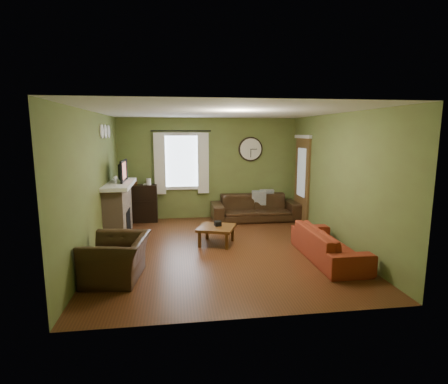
{
  "coord_description": "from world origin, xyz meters",
  "views": [
    {
      "loc": [
        -0.84,
        -6.44,
        2.23
      ],
      "look_at": [
        0.1,
        0.4,
        1.05
      ],
      "focal_mm": 28.0,
      "sensor_mm": 36.0,
      "label": 1
    }
  ],
  "objects": [
    {
      "name": "sofa_red",
      "position": [
        1.8,
        -0.81,
        0.28
      ],
      "size": [
        0.74,
        1.89,
        0.55
      ],
      "primitive_type": "imported",
      "rotation": [
        0.0,
        0.0,
        1.57
      ],
      "color": "maroon",
      "rests_on": "floor"
    },
    {
      "name": "medallion_mid",
      "position": [
        -2.28,
        1.15,
        2.25
      ],
      "size": [
        0.28,
        0.28,
        0.03
      ],
      "primitive_type": "cylinder",
      "color": "white",
      "rests_on": "wall_left"
    },
    {
      "name": "curtain_left",
      "position": [
        -1.25,
        2.48,
        1.45
      ],
      "size": [
        0.28,
        0.04,
        1.55
      ],
      "primitive_type": "cube",
      "color": "white",
      "rests_on": "wall_back"
    },
    {
      "name": "wall_back",
      "position": [
        0.0,
        2.6,
        1.3
      ],
      "size": [
        4.6,
        0.0,
        2.6
      ],
      "primitive_type": "cube",
      "color": "olive",
      "rests_on": "ground"
    },
    {
      "name": "wine_glass_a",
      "position": [
        -2.05,
        0.62,
        1.27
      ],
      "size": [
        0.07,
        0.07,
        0.19
      ],
      "primitive_type": null,
      "color": "white",
      "rests_on": "mantel"
    },
    {
      "name": "pillow_left",
      "position": [
        1.28,
        2.28,
        0.55
      ],
      "size": [
        0.39,
        0.19,
        0.37
      ],
      "primitive_type": "cube",
      "rotation": [
        0.0,
        0.0,
        -0.2
      ],
      "color": "#93999D",
      "rests_on": "sofa_brown"
    },
    {
      "name": "sofa_brown",
      "position": [
        1.15,
        2.14,
        0.32
      ],
      "size": [
        2.23,
        0.87,
        0.65
      ],
      "primitive_type": "imported",
      "color": "black",
      "rests_on": "floor"
    },
    {
      "name": "window_pane",
      "position": [
        -0.7,
        2.58,
        1.5
      ],
      "size": [
        1.0,
        0.02,
        1.3
      ],
      "primitive_type": null,
      "color": "silver",
      "rests_on": "wall_back"
    },
    {
      "name": "curtain_right",
      "position": [
        -0.15,
        2.48,
        1.45
      ],
      "size": [
        0.28,
        0.04,
        1.55
      ],
      "primitive_type": "cube",
      "color": "white",
      "rests_on": "wall_back"
    },
    {
      "name": "firebox",
      "position": [
        -1.91,
        1.15,
        0.3
      ],
      "size": [
        0.04,
        0.6,
        0.55
      ],
      "primitive_type": "cube",
      "color": "black",
      "rests_on": "fireplace"
    },
    {
      "name": "armchair",
      "position": [
        -1.78,
        -1.17,
        0.33
      ],
      "size": [
        1.01,
        1.12,
        0.66
      ],
      "primitive_type": "imported",
      "rotation": [
        0.0,
        0.0,
        -1.7
      ],
      "color": "black",
      "rests_on": "floor"
    },
    {
      "name": "tv",
      "position": [
        -2.05,
        1.3,
        1.35
      ],
      "size": [
        0.08,
        0.6,
        0.35
      ],
      "primitive_type": "imported",
      "rotation": [
        0.0,
        0.0,
        1.57
      ],
      "color": "black",
      "rests_on": "mantel"
    },
    {
      "name": "tissue_box",
      "position": [
        -0.03,
        0.36,
        0.4
      ],
      "size": [
        0.15,
        0.15,
        0.1
      ],
      "primitive_type": "cube",
      "rotation": [
        0.0,
        0.0,
        0.18
      ],
      "color": "black",
      "rests_on": "coffee_table"
    },
    {
      "name": "pillow_right",
      "position": [
        1.53,
        2.46,
        0.55
      ],
      "size": [
        0.38,
        0.13,
        0.37
      ],
      "primitive_type": "cube",
      "rotation": [
        0.0,
        0.0,
        0.06
      ],
      "color": "#93999D",
      "rests_on": "sofa_brown"
    },
    {
      "name": "door",
      "position": [
        2.27,
        1.85,
        1.05
      ],
      "size": [
        0.05,
        0.9,
        2.1
      ],
      "primitive_type": "cube",
      "color": "brown",
      "rests_on": "floor"
    },
    {
      "name": "wall_right",
      "position": [
        2.3,
        0.0,
        1.3
      ],
      "size": [
        0.0,
        5.2,
        2.6
      ],
      "primitive_type": "cube",
      "color": "olive",
      "rests_on": "ground"
    },
    {
      "name": "floor",
      "position": [
        0.0,
        0.0,
        0.0
      ],
      "size": [
        4.6,
        5.2,
        0.0
      ],
      "primitive_type": "cube",
      "color": "#4C2613",
      "rests_on": "ground"
    },
    {
      "name": "ceiling",
      "position": [
        0.0,
        0.0,
        2.6
      ],
      "size": [
        4.6,
        5.2,
        0.0
      ],
      "primitive_type": "cube",
      "color": "white",
      "rests_on": "ground"
    },
    {
      "name": "bookshelf",
      "position": [
        -1.73,
        2.36,
        0.47
      ],
      "size": [
        0.79,
        0.34,
        0.94
      ],
      "primitive_type": null,
      "color": "black",
      "rests_on": "floor"
    },
    {
      "name": "coffee_table",
      "position": [
        -0.06,
        0.31,
        0.18
      ],
      "size": [
        0.88,
        0.88,
        0.37
      ],
      "primitive_type": null,
      "rotation": [
        0.0,
        0.0,
        -0.36
      ],
      "color": "#553013",
      "rests_on": "floor"
    },
    {
      "name": "wall_front",
      "position": [
        0.0,
        -2.6,
        1.3
      ],
      "size": [
        4.6,
        0.0,
        2.6
      ],
      "primitive_type": "cube",
      "color": "olive",
      "rests_on": "ground"
    },
    {
      "name": "wine_glass_b",
      "position": [
        -2.05,
        0.76,
        1.27
      ],
      "size": [
        0.06,
        0.06,
        0.18
      ],
      "primitive_type": null,
      "color": "white",
      "rests_on": "mantel"
    },
    {
      "name": "medallion_left",
      "position": [
        -2.28,
        0.8,
        2.25
      ],
      "size": [
        0.28,
        0.28,
        0.03
      ],
      "primitive_type": "cylinder",
      "color": "white",
      "rests_on": "wall_left"
    },
    {
      "name": "wall_left",
      "position": [
        -2.3,
        0.0,
        1.3
      ],
      "size": [
        0.0,
        5.2,
        2.6
      ],
      "primitive_type": "cube",
      "color": "olive",
      "rests_on": "ground"
    },
    {
      "name": "curtain_rod",
      "position": [
        -0.7,
        2.48,
        2.27
      ],
      "size": [
        0.03,
        0.03,
        1.5
      ],
      "primitive_type": "cylinder",
      "color": "black",
      "rests_on": "wall_back"
    },
    {
      "name": "mantel",
      "position": [
        -2.07,
        1.15,
        1.14
      ],
      "size": [
        0.58,
        1.6,
        0.08
      ],
      "primitive_type": "cube",
      "color": "white",
      "rests_on": "fireplace"
    },
    {
      "name": "tv_screen",
      "position": [
        -1.97,
        1.3,
        1.41
      ],
      "size": [
        0.02,
        0.62,
        0.36
      ],
      "primitive_type": "cube",
      "color": "#994C3F",
      "rests_on": "mantel"
    },
    {
      "name": "book",
      "position": [
        -1.67,
        2.43,
        0.96
      ],
      "size": [
        0.17,
        0.23,
        0.02
      ],
      "primitive_type": "imported",
      "rotation": [
        0.0,
        0.0,
        -0.05
      ],
      "color": "#553013",
      "rests_on": "bookshelf"
    },
    {
      "name": "fireplace",
      "position": [
        -2.1,
        1.15,
        0.55
      ],
      "size": [
        0.4,
        1.4,
        1.1
      ],
      "primitive_type": "cube",
      "color": "gray",
      "rests_on": "floor"
    },
    {
      "name": "medallion_right",
      "position": [
        -2.28,
        1.5,
        2.25
      ],
      "size": [
        0.28,
        0.28,
        0.03
      ],
      "primitive_type": "cylinder",
      "color": "white",
      "rests_on": "wall_left"
    },
    {
      "name": "wall_clock",
      "position": [
        1.1,
        2.55,
        1.8
      ],
      "size": [
        0.64,
        0.06,
        0.64
      ],
      "primitive_type": null,
      "color": "white",
      "rests_on": "wall_back"
    }
  ]
}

